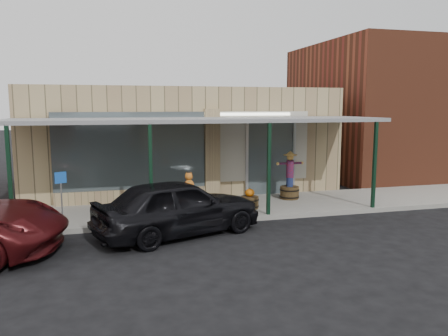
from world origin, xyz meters
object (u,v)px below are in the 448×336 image
object	(u,v)px
handicap_sign	(61,191)
parked_sedan	(178,207)
barrel_pumpkin	(250,201)
barrel_scarecrow	(290,183)

from	to	relation	value
handicap_sign	parked_sedan	xyz separation A→B (m)	(3.10, -1.21, -0.35)
barrel_pumpkin	parked_sedan	xyz separation A→B (m)	(-2.67, -1.90, 0.39)
barrel_scarecrow	barrel_pumpkin	distance (m)	2.17
barrel_scarecrow	barrel_pumpkin	bearing A→B (deg)	-143.69
barrel_pumpkin	handicap_sign	size ratio (longest dim) A/B	0.48
barrel_pumpkin	parked_sedan	bearing A→B (deg)	-144.48
barrel_pumpkin	parked_sedan	distance (m)	3.30
barrel_pumpkin	handicap_sign	world-z (taller)	handicap_sign
barrel_pumpkin	handicap_sign	bearing A→B (deg)	-173.17
handicap_sign	parked_sedan	size ratio (longest dim) A/B	0.31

